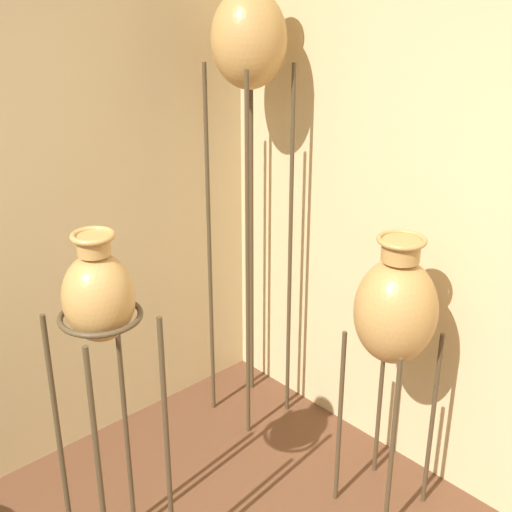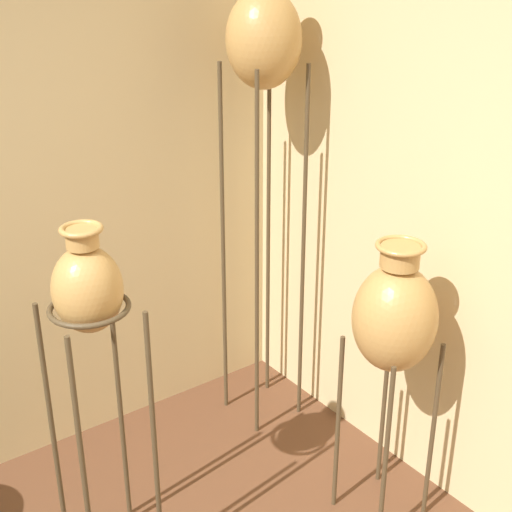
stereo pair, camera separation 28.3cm
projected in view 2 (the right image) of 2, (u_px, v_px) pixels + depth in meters
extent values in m
cylinder|color=#473823|center=(257.00, 269.00, 3.29)|extent=(0.02, 0.02, 1.81)
cylinder|color=#473823|center=(303.00, 255.00, 3.44)|extent=(0.02, 0.02, 1.81)
cylinder|color=#473823|center=(223.00, 251.00, 3.49)|extent=(0.02, 0.02, 1.81)
cylinder|color=#473823|center=(268.00, 238.00, 3.64)|extent=(0.02, 0.02, 1.81)
torus|color=#473823|center=(264.00, 62.00, 3.11)|extent=(0.28, 0.28, 0.02)
ellipsoid|color=#B28447|center=(264.00, 39.00, 3.07)|extent=(0.33, 0.33, 0.43)
cylinder|color=#473823|center=(84.00, 478.00, 2.49)|extent=(0.02, 0.02, 1.14)
cylinder|color=#473823|center=(155.00, 448.00, 2.64)|extent=(0.02, 0.02, 1.14)
cylinder|color=#473823|center=(53.00, 438.00, 2.69)|extent=(0.02, 0.02, 1.14)
cylinder|color=#473823|center=(121.00, 411.00, 2.85)|extent=(0.02, 0.02, 1.14)
torus|color=#473823|center=(89.00, 308.00, 2.44)|extent=(0.29, 0.29, 0.02)
ellipsoid|color=#B28447|center=(87.00, 289.00, 2.41)|extent=(0.24, 0.24, 0.31)
cylinder|color=#B28447|center=(82.00, 238.00, 2.34)|extent=(0.11, 0.11, 0.06)
torus|color=#B28447|center=(81.00, 229.00, 2.32)|extent=(0.15, 0.15, 0.02)
cylinder|color=#473823|center=(386.00, 460.00, 2.79)|extent=(0.02, 0.02, 0.85)
cylinder|color=#473823|center=(433.00, 434.00, 2.94)|extent=(0.02, 0.02, 0.85)
cylinder|color=#473823|center=(338.00, 425.00, 3.00)|extent=(0.02, 0.02, 0.85)
cylinder|color=#473823|center=(384.00, 402.00, 3.15)|extent=(0.02, 0.02, 0.85)
torus|color=#473823|center=(393.00, 340.00, 2.80)|extent=(0.28, 0.28, 0.02)
ellipsoid|color=#B28447|center=(395.00, 318.00, 2.76)|extent=(0.33, 0.33, 0.44)
cylinder|color=#B28447|center=(400.00, 256.00, 2.66)|extent=(0.15, 0.15, 0.08)
torus|color=#B28447|center=(401.00, 246.00, 2.64)|extent=(0.19, 0.19, 0.02)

